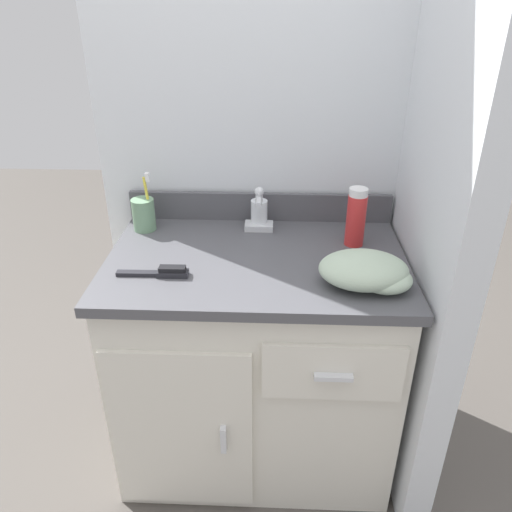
{
  "coord_description": "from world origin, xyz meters",
  "views": [
    {
      "loc": [
        0.05,
        -1.26,
        1.44
      ],
      "look_at": [
        0.0,
        -0.03,
        0.77
      ],
      "focal_mm": 35.0,
      "sensor_mm": 36.0,
      "label": 1
    }
  ],
  "objects_px": {
    "hand_towel": "(368,272)",
    "toothbrush_cup": "(144,214)",
    "soap_dispenser": "(259,213)",
    "shaving_cream_can": "(356,217)",
    "hairbrush": "(163,272)"
  },
  "relations": [
    {
      "from": "hairbrush",
      "to": "hand_towel",
      "type": "distance_m",
      "value": 0.54
    },
    {
      "from": "shaving_cream_can",
      "to": "hairbrush",
      "type": "relative_size",
      "value": 0.91
    },
    {
      "from": "toothbrush_cup",
      "to": "shaving_cream_can",
      "type": "bearing_deg",
      "value": -6.74
    },
    {
      "from": "toothbrush_cup",
      "to": "soap_dispenser",
      "type": "distance_m",
      "value": 0.37
    },
    {
      "from": "shaving_cream_can",
      "to": "hand_towel",
      "type": "height_order",
      "value": "shaving_cream_can"
    },
    {
      "from": "toothbrush_cup",
      "to": "soap_dispenser",
      "type": "height_order",
      "value": "toothbrush_cup"
    },
    {
      "from": "toothbrush_cup",
      "to": "hand_towel",
      "type": "bearing_deg",
      "value": -25.52
    },
    {
      "from": "hand_towel",
      "to": "shaving_cream_can",
      "type": "bearing_deg",
      "value": 91.03
    },
    {
      "from": "hand_towel",
      "to": "toothbrush_cup",
      "type": "bearing_deg",
      "value": 154.48
    },
    {
      "from": "soap_dispenser",
      "to": "shaving_cream_can",
      "type": "height_order",
      "value": "shaving_cream_can"
    },
    {
      "from": "soap_dispenser",
      "to": "shaving_cream_can",
      "type": "distance_m",
      "value": 0.31
    },
    {
      "from": "soap_dispenser",
      "to": "toothbrush_cup",
      "type": "bearing_deg",
      "value": -174.88
    },
    {
      "from": "hairbrush",
      "to": "hand_towel",
      "type": "xyz_separation_m",
      "value": [
        0.54,
        -0.02,
        0.03
      ]
    },
    {
      "from": "shaving_cream_can",
      "to": "hairbrush",
      "type": "distance_m",
      "value": 0.59
    },
    {
      "from": "hairbrush",
      "to": "hand_towel",
      "type": "relative_size",
      "value": 0.82
    }
  ]
}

